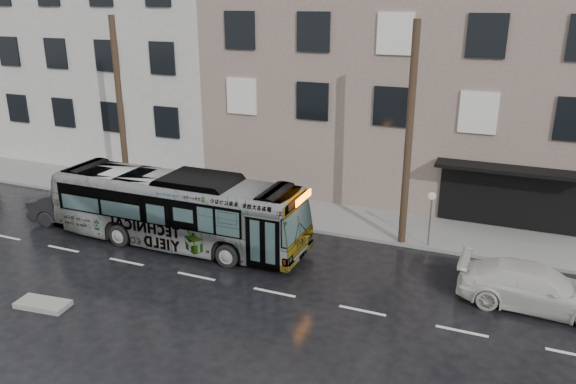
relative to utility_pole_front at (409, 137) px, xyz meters
The scene contains 11 objects.
ground 8.65m from the utility_pole_front, 153.08° to the right, with size 120.00×120.00×0.00m, color black.
sidewalk 8.11m from the utility_pole_front, 166.17° to the left, with size 90.00×3.60×0.15m, color gray.
building_taupe 9.56m from the utility_pole_front, 99.07° to the left, with size 20.00×12.00×11.00m, color gray.
building_grey 27.02m from the utility_pole_front, 156.02° to the left, with size 26.00×15.00×16.00m, color beige.
utility_pole_front is the anchor object (origin of this frame).
utility_pole_rear 14.00m from the utility_pole_front, behind, with size 0.30×0.30×9.00m, color #3D2E1E.
sign_post 3.48m from the utility_pole_front, ahead, with size 0.06×0.06×2.40m, color slate.
bus 9.90m from the utility_pole_front, 158.19° to the right, with size 2.61×11.18×3.11m, color #B2B2B2.
white_sedan 7.28m from the utility_pole_front, 32.96° to the right, with size 2.04×5.02×1.46m, color silver.
dark_sedan 14.87m from the utility_pole_front, 166.73° to the right, with size 1.68×4.82×1.59m, color black.
slush_pile 14.73m from the utility_pole_front, 136.38° to the right, with size 1.80×0.80×0.18m, color gray.
Camera 1 is at (10.37, -18.57, 9.83)m, focal length 35.00 mm.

